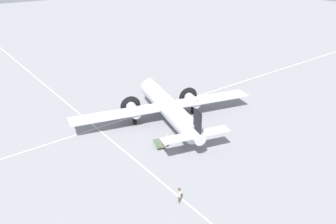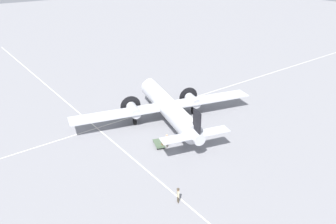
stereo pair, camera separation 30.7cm
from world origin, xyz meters
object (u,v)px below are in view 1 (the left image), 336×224
at_px(baggage_cart, 159,144).
at_px(crew_foreground, 179,194).
at_px(airliner_main, 167,105).
at_px(passenger_boarding, 167,139).
at_px(suitcase_near_door, 163,145).

bearing_deg(baggage_cart, crew_foreground, 174.81).
height_order(airliner_main, baggage_cart, airliner_main).
height_order(airliner_main, passenger_boarding, airliner_main).
xyz_separation_m(crew_foreground, suitcase_near_door, (-9.01, 4.78, -0.76)).
relative_size(airliner_main, crew_foreground, 16.27).
distance_m(crew_foreground, suitcase_near_door, 10.23).
bearing_deg(passenger_boarding, crew_foreground, 178.82).
xyz_separation_m(airliner_main, suitcase_near_door, (5.29, -4.67, -2.26)).
relative_size(crew_foreground, suitcase_near_door, 2.87).
relative_size(airliner_main, suitcase_near_door, 46.77).
bearing_deg(suitcase_near_door, passenger_boarding, 66.25).
height_order(crew_foreground, passenger_boarding, passenger_boarding).
distance_m(crew_foreground, passenger_boarding, 10.25).
bearing_deg(baggage_cart, passenger_boarding, -122.13).
relative_size(passenger_boarding, suitcase_near_door, 3.12).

